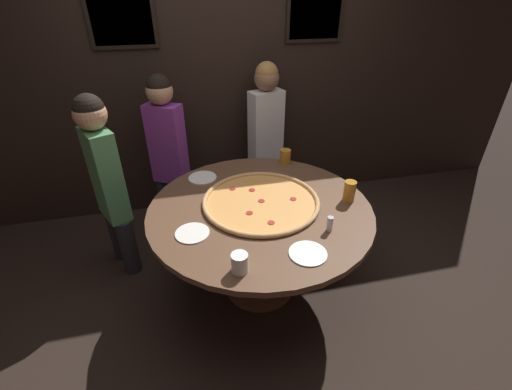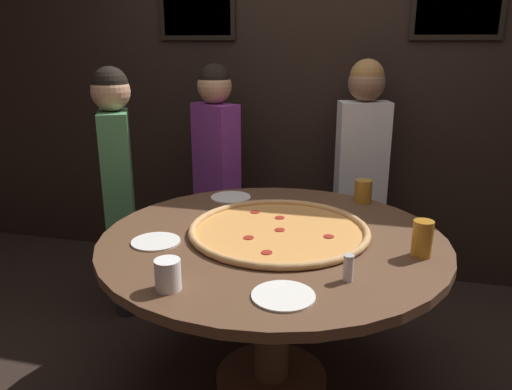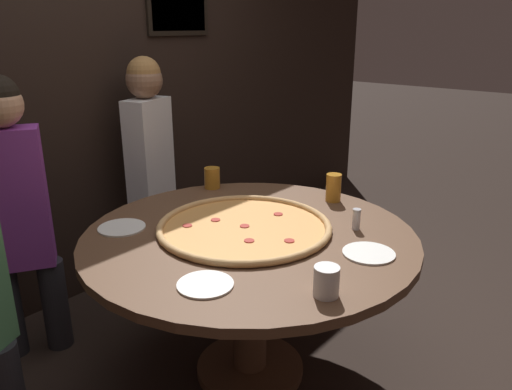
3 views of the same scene
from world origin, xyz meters
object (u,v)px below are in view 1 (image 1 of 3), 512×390
object	(u,v)px
drink_cup_front_edge	(349,191)
white_plate_near_front	(192,233)
diner_side_right	(107,179)
giant_pizza	(261,201)
condiment_shaker	(330,224)
drink_cup_by_shaker	(285,157)
diner_far_right	(168,147)
dining_table	(260,224)
drink_cup_far_left	(240,263)
white_plate_left_side	(203,178)
diner_centre_back	(266,132)
white_plate_beside_cup	(308,253)

from	to	relation	value
drink_cup_front_edge	white_plate_near_front	world-z (taller)	drink_cup_front_edge
white_plate_near_front	diner_side_right	size ratio (longest dim) A/B	0.14
giant_pizza	condiment_shaker	world-z (taller)	condiment_shaker
drink_cup_by_shaker	diner_far_right	distance (m)	1.01
dining_table	drink_cup_far_left	world-z (taller)	drink_cup_far_left
white_plate_left_side	diner_far_right	xyz separation A→B (m)	(-0.25, 0.49, 0.06)
diner_far_right	white_plate_near_front	bearing A→B (deg)	126.77
drink_cup_front_edge	dining_table	bearing A→B (deg)	174.41
condiment_shaker	drink_cup_by_shaker	bearing A→B (deg)	89.41
drink_cup_front_edge	diner_centre_back	distance (m)	1.18
drink_cup_by_shaker	condiment_shaker	world-z (taller)	drink_cup_by_shaker
diner_far_right	diner_side_right	xyz separation A→B (m)	(-0.43, -0.47, 0.00)
condiment_shaker	drink_cup_far_left	bearing A→B (deg)	-160.07
white_plate_near_front	diner_centre_back	distance (m)	1.50
drink_cup_by_shaker	diner_far_right	size ratio (longest dim) A/B	0.08
drink_cup_front_edge	diner_far_right	size ratio (longest dim) A/B	0.10
condiment_shaker	diner_far_right	bearing A→B (deg)	125.10
white_plate_left_side	drink_cup_far_left	bearing A→B (deg)	-84.81
drink_cup_front_edge	white_plate_near_front	distance (m)	1.08
giant_pizza	diner_centre_back	xyz separation A→B (m)	(0.30, 1.04, 0.07)
condiment_shaker	diner_far_right	size ratio (longest dim) A/B	0.07
drink_cup_far_left	drink_cup_front_edge	bearing A→B (deg)	30.29
drink_cup_front_edge	white_plate_near_front	bearing A→B (deg)	-173.11
dining_table	diner_side_right	world-z (taller)	diner_side_right
dining_table	diner_centre_back	size ratio (longest dim) A/B	1.03
dining_table	giant_pizza	size ratio (longest dim) A/B	1.87
white_plate_near_front	white_plate_beside_cup	bearing A→B (deg)	-28.10
drink_cup_far_left	drink_cup_by_shaker	xyz separation A→B (m)	(0.59, 1.14, 0.01)
giant_pizza	condiment_shaker	bearing A→B (deg)	-49.89
drink_cup_far_left	white_plate_left_side	xyz separation A→B (m)	(-0.09, 1.03, -0.05)
white_plate_left_side	white_plate_beside_cup	xyz separation A→B (m)	(0.48, -0.99, 0.00)
white_plate_beside_cup	diner_centre_back	xyz separation A→B (m)	(0.17, 1.60, 0.08)
white_plate_beside_cup	diner_far_right	xyz separation A→B (m)	(-0.73, 1.49, 0.06)
dining_table	drink_cup_front_edge	world-z (taller)	drink_cup_front_edge
diner_side_right	condiment_shaker	bearing A→B (deg)	-148.54
drink_cup_far_left	diner_side_right	world-z (taller)	diner_side_right
drink_cup_by_shaker	white_plate_beside_cup	bearing A→B (deg)	-100.69
drink_cup_far_left	diner_centre_back	world-z (taller)	diner_centre_back
drink_cup_far_left	white_plate_left_side	size ratio (longest dim) A/B	0.50
white_plate_left_side	condiment_shaker	distance (m)	1.07
dining_table	white_plate_near_front	xyz separation A→B (m)	(-0.46, -0.19, 0.15)
giant_pizza	drink_cup_far_left	bearing A→B (deg)	-113.34
drink_cup_front_edge	diner_centre_back	xyz separation A→B (m)	(-0.29, 1.15, 0.01)
drink_cup_by_shaker	white_plate_near_front	xyz separation A→B (m)	(-0.81, -0.77, -0.06)
drink_cup_by_shaker	white_plate_near_front	size ratio (longest dim) A/B	0.58
giant_pizza	white_plate_left_side	world-z (taller)	giant_pizza
dining_table	drink_cup_front_edge	xyz separation A→B (m)	(0.61, -0.06, 0.21)
condiment_shaker	diner_centre_back	xyz separation A→B (m)	(-0.03, 1.43, 0.03)
white_plate_beside_cup	white_plate_near_front	bearing A→B (deg)	151.90
diner_side_right	dining_table	bearing A→B (deg)	-143.09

